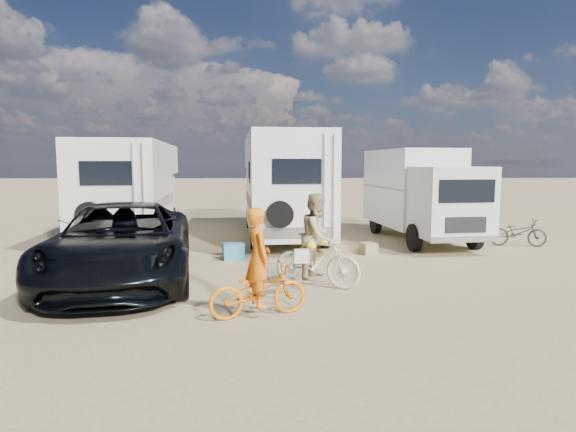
{
  "coord_description": "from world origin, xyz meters",
  "views": [
    {
      "loc": [
        -0.29,
        -8.96,
        2.55
      ],
      "look_at": [
        -0.06,
        2.23,
        1.3
      ],
      "focal_mm": 29.8,
      "sensor_mm": 36.0,
      "label": 1
    }
  ],
  "objects_px": {
    "bike_man": "(258,291)",
    "rider_man": "(258,268)",
    "cooler": "(233,251)",
    "box_truck": "(421,195)",
    "rv_left": "(132,190)",
    "bike_woman": "(317,260)",
    "rv_main": "(282,187)",
    "bike_parked": "(518,232)",
    "dark_suv": "(122,243)",
    "crate": "(368,249)",
    "rider_woman": "(317,245)"
  },
  "relations": [
    {
      "from": "bike_man",
      "to": "rider_man",
      "type": "relative_size",
      "value": 1.02
    },
    {
      "from": "cooler",
      "to": "box_truck",
      "type": "bearing_deg",
      "value": 13.84
    },
    {
      "from": "rv_left",
      "to": "bike_woman",
      "type": "distance_m",
      "value": 9.06
    },
    {
      "from": "rv_main",
      "to": "cooler",
      "type": "height_order",
      "value": "rv_main"
    },
    {
      "from": "bike_parked",
      "to": "cooler",
      "type": "distance_m",
      "value": 8.72
    },
    {
      "from": "bike_man",
      "to": "box_truck",
      "type": "bearing_deg",
      "value": -53.26
    },
    {
      "from": "box_truck",
      "to": "cooler",
      "type": "distance_m",
      "value": 6.68
    },
    {
      "from": "dark_suv",
      "to": "rider_man",
      "type": "relative_size",
      "value": 3.68
    },
    {
      "from": "bike_parked",
      "to": "cooler",
      "type": "relative_size",
      "value": 3.01
    },
    {
      "from": "rv_left",
      "to": "box_truck",
      "type": "relative_size",
      "value": 1.3
    },
    {
      "from": "rv_main",
      "to": "crate",
      "type": "xyz_separation_m",
      "value": [
        2.38,
        -3.25,
        -1.57
      ]
    },
    {
      "from": "rv_left",
      "to": "bike_woman",
      "type": "relative_size",
      "value": 4.1
    },
    {
      "from": "bike_man",
      "to": "rider_man",
      "type": "distance_m",
      "value": 0.38
    },
    {
      "from": "bike_parked",
      "to": "crate",
      "type": "xyz_separation_m",
      "value": [
        -4.82,
        -1.17,
        -0.27
      ]
    },
    {
      "from": "box_truck",
      "to": "bike_woman",
      "type": "bearing_deg",
      "value": -130.5
    },
    {
      "from": "bike_man",
      "to": "cooler",
      "type": "relative_size",
      "value": 3.08
    },
    {
      "from": "dark_suv",
      "to": "bike_man",
      "type": "distance_m",
      "value": 3.9
    },
    {
      "from": "rider_woman",
      "to": "bike_parked",
      "type": "bearing_deg",
      "value": -29.92
    },
    {
      "from": "box_truck",
      "to": "bike_man",
      "type": "bearing_deg",
      "value": -129.82
    },
    {
      "from": "rider_man",
      "to": "crate",
      "type": "relative_size",
      "value": 4.11
    },
    {
      "from": "bike_man",
      "to": "rider_man",
      "type": "bearing_deg",
      "value": -0.0
    },
    {
      "from": "rider_woman",
      "to": "rider_man",
      "type": "bearing_deg",
      "value": 173.71
    },
    {
      "from": "box_truck",
      "to": "dark_suv",
      "type": "height_order",
      "value": "box_truck"
    },
    {
      "from": "box_truck",
      "to": "bike_parked",
      "type": "height_order",
      "value": "box_truck"
    },
    {
      "from": "rv_main",
      "to": "bike_man",
      "type": "height_order",
      "value": "rv_main"
    },
    {
      "from": "rv_main",
      "to": "cooler",
      "type": "distance_m",
      "value": 4.41
    },
    {
      "from": "crate",
      "to": "bike_parked",
      "type": "bearing_deg",
      "value": 13.6
    },
    {
      "from": "crate",
      "to": "rider_woman",
      "type": "bearing_deg",
      "value": -116.22
    },
    {
      "from": "bike_parked",
      "to": "cooler",
      "type": "height_order",
      "value": "bike_parked"
    },
    {
      "from": "bike_woman",
      "to": "rider_woman",
      "type": "xyz_separation_m",
      "value": [
        0.0,
        -0.0,
        0.32
      ]
    },
    {
      "from": "rv_left",
      "to": "bike_man",
      "type": "xyz_separation_m",
      "value": [
        4.68,
        -8.76,
        -1.17
      ]
    },
    {
      "from": "rv_main",
      "to": "rider_man",
      "type": "xyz_separation_m",
      "value": [
        -0.47,
        -8.63,
        -0.91
      ]
    },
    {
      "from": "rider_woman",
      "to": "crate",
      "type": "bearing_deg",
      "value": -1.61
    },
    {
      "from": "rv_main",
      "to": "dark_suv",
      "type": "relative_size",
      "value": 1.29
    },
    {
      "from": "dark_suv",
      "to": "cooler",
      "type": "distance_m",
      "value": 3.2
    },
    {
      "from": "rider_man",
      "to": "crate",
      "type": "xyz_separation_m",
      "value": [
        2.85,
        5.38,
        -0.66
      ]
    },
    {
      "from": "rv_left",
      "to": "dark_suv",
      "type": "height_order",
      "value": "rv_left"
    },
    {
      "from": "dark_suv",
      "to": "bike_parked",
      "type": "bearing_deg",
      "value": 10.49
    },
    {
      "from": "box_truck",
      "to": "cooler",
      "type": "height_order",
      "value": "box_truck"
    },
    {
      "from": "bike_woman",
      "to": "crate",
      "type": "bearing_deg",
      "value": -1.61
    },
    {
      "from": "rv_left",
      "to": "crate",
      "type": "height_order",
      "value": "rv_left"
    },
    {
      "from": "bike_parked",
      "to": "bike_woman",
      "type": "bearing_deg",
      "value": 138.49
    },
    {
      "from": "box_truck",
      "to": "bike_man",
      "type": "xyz_separation_m",
      "value": [
        -4.99,
        -7.68,
        -1.06
      ]
    },
    {
      "from": "rv_left",
      "to": "bike_parked",
      "type": "height_order",
      "value": "rv_left"
    },
    {
      "from": "rider_woman",
      "to": "bike_parked",
      "type": "distance_m",
      "value": 8.05
    },
    {
      "from": "rv_main",
      "to": "rider_man",
      "type": "relative_size",
      "value": 4.74
    },
    {
      "from": "bike_man",
      "to": "rider_woman",
      "type": "distance_m",
      "value": 2.24
    },
    {
      "from": "dark_suv",
      "to": "bike_man",
      "type": "height_order",
      "value": "dark_suv"
    },
    {
      "from": "box_truck",
      "to": "crate",
      "type": "bearing_deg",
      "value": -139.81
    },
    {
      "from": "box_truck",
      "to": "rider_man",
      "type": "bearing_deg",
      "value": -129.82
    }
  ]
}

